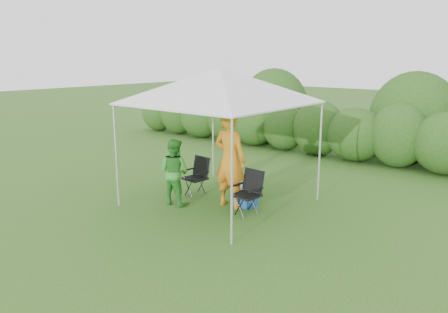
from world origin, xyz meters
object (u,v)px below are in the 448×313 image
Objects in this scene: canopy at (220,86)px; chair_right at (249,189)px; man at (230,159)px; woman at (174,172)px; chair_left at (198,173)px; cooler at (245,196)px.

canopy reaches higher than chair_right.
woman is (-1.00, -0.60, -0.30)m from man.
woman reaches higher than chair_left.
canopy is 2.15m from chair_right.
chair_right is at bearing -32.42° from cooler.
woman is (-1.54, -0.53, 0.20)m from chair_right.
cooler is at bearing 17.91° from canopy.
man is 1.43× the size of woman.
canopy is 3.58× the size of chair_right.
canopy is at bearing -6.57° from chair_left.
chair_left is at bearing -13.74° from man.
man reaches higher than chair_right.
chair_left is 0.42× the size of man.
canopy is at bearing 176.51° from chair_right.
man is at bearing 177.29° from chair_right.
chair_right is 1.66m from chair_left.
chair_right is at bearing -8.16° from canopy.
canopy is 1.50m from man.
woman reaches higher than cooler.
canopy is 1.56× the size of man.
chair_right is 0.44× the size of man.
cooler is (1.23, 0.82, -0.49)m from woman.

